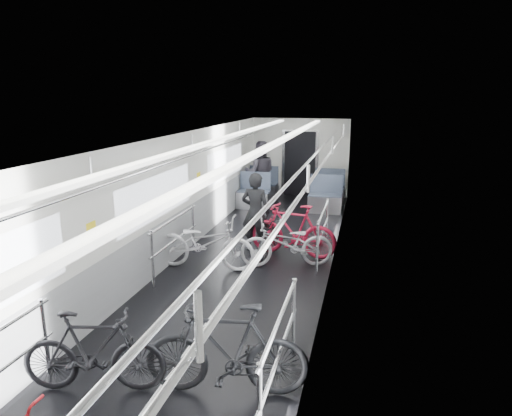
{
  "coord_description": "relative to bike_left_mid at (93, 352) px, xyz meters",
  "views": [
    {
      "loc": [
        2.04,
        -7.11,
        3.15
      ],
      "look_at": [
        0.0,
        1.21,
        0.98
      ],
      "focal_mm": 32.0,
      "sensor_mm": 36.0,
      "label": 1
    }
  ],
  "objects": [
    {
      "name": "bike_right_near",
      "position": [
        1.4,
        0.29,
        0.06
      ],
      "size": [
        1.81,
        0.78,
        1.05
      ],
      "primitive_type": "imported",
      "rotation": [
        0.0,
        0.0,
        -1.4
      ],
      "color": "black",
      "rests_on": "floor"
    },
    {
      "name": "bike_left_far",
      "position": [
        -0.08,
        3.65,
        0.03
      ],
      "size": [
        1.9,
        0.7,
        0.99
      ],
      "primitive_type": "imported",
      "rotation": [
        0.0,
        0.0,
        1.6
      ],
      "color": "silver",
      "rests_on": "floor"
    },
    {
      "name": "bike_aisle",
      "position": [
        0.93,
        4.74,
        -0.06
      ],
      "size": [
        0.57,
        1.57,
        0.82
      ],
      "primitive_type": "imported",
      "rotation": [
        0.0,
        0.0,
        -0.02
      ],
      "color": "black",
      "rests_on": "floor"
    },
    {
      "name": "person_seated",
      "position": [
        -0.26,
        8.86,
        0.45
      ],
      "size": [
        1.03,
        0.89,
        1.83
      ],
      "primitive_type": "imported",
      "rotation": [
        0.0,
        0.0,
        3.39
      ],
      "color": "#2F2C34",
      "rests_on": "floor"
    },
    {
      "name": "car_shell",
      "position": [
        0.68,
        5.09,
        0.66
      ],
      "size": [
        3.02,
        14.01,
        2.41
      ],
      "color": "black",
      "rests_on": "ground"
    },
    {
      "name": "bike_right_mid",
      "position": [
        1.37,
        4.1,
        -0.02
      ],
      "size": [
        1.82,
        1.09,
        0.9
      ],
      "primitive_type": "imported",
      "rotation": [
        0.0,
        0.0,
        -1.26
      ],
      "color": "#B0B1B6",
      "rests_on": "floor"
    },
    {
      "name": "person_standing",
      "position": [
        0.59,
        4.84,
        0.34
      ],
      "size": [
        0.62,
        0.44,
        1.62
      ],
      "primitive_type": "imported",
      "rotation": [
        0.0,
        0.0,
        3.05
      ],
      "color": "black",
      "rests_on": "floor"
    },
    {
      "name": "bike_right_far",
      "position": [
        1.38,
        4.7,
        0.06
      ],
      "size": [
        1.82,
        0.75,
        1.06
      ],
      "primitive_type": "imported",
      "rotation": [
        0.0,
        0.0,
        -1.72
      ],
      "color": "#A8142E",
      "rests_on": "floor"
    },
    {
      "name": "bike_left_mid",
      "position": [
        0.0,
        0.0,
        0.0
      ],
      "size": [
        1.61,
        0.77,
        0.93
      ],
      "primitive_type": "imported",
      "rotation": [
        0.0,
        0.0,
        1.79
      ],
      "color": "black",
      "rests_on": "floor"
    }
  ]
}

